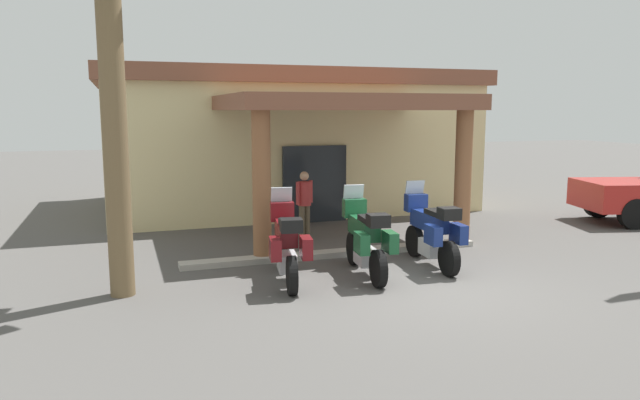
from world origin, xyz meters
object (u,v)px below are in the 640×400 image
Objects in this scene: motel_building at (283,138)px; motorcycle_blue at (432,231)px; palm_tree_roadside at (110,15)px; motorcycle_green at (366,239)px; motorcycle_maroon at (287,244)px; pedestrian at (304,200)px.

motorcycle_blue is at bearing -85.07° from motel_building.
motorcycle_green is at bearing -3.61° from palm_tree_roadside.
motorcycle_blue is (0.67, -8.44, -1.45)m from motel_building.
motorcycle_maroon is 1.00× the size of motorcycle_green.
motorcycle_blue is (1.50, 0.21, 0.00)m from motorcycle_green.
motorcycle_green and pedestrian have the same top height.
palm_tree_roadside is (-5.11, -8.38, 2.38)m from motel_building.
palm_tree_roadside reaches higher than pedestrian.
palm_tree_roadside is (-2.78, 0.20, 3.82)m from motorcycle_maroon.
pedestrian is (-0.91, -5.15, -1.22)m from motel_building.
motel_building is 8.81m from motorcycle_green.
motorcycle_maroon is 4.73m from palm_tree_roadside.
motorcycle_maroon is 0.99× the size of motorcycle_blue.
pedestrian is (1.42, 3.43, 0.23)m from motorcycle_maroon.
motorcycle_green is 3.51m from pedestrian.
pedestrian is 0.25× the size of palm_tree_roadside.
pedestrian is (-1.58, 3.29, 0.23)m from motorcycle_blue.
motorcycle_maroon is at bearing 96.65° from motorcycle_blue.
motel_building is at bearing -5.55° from motorcycle_maroon.
motorcycle_maroon is 1.50m from motorcycle_green.
motorcycle_maroon is (-2.32, -8.58, -1.45)m from motel_building.
motel_building is 1.77× the size of palm_tree_roadside.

